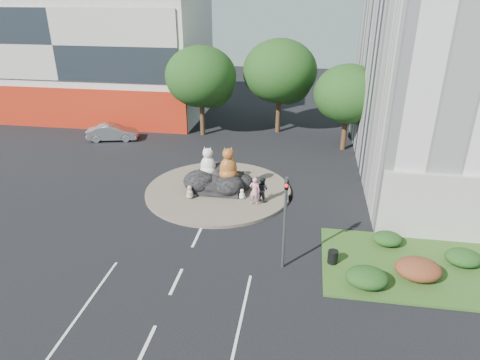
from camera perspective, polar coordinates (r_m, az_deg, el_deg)
The scene contains 22 objects.
ground at distance 21.47m, azimuth -8.50°, elevation -13.24°, with size 120.00×120.00×0.00m, color black.
roundabout_island at distance 29.65m, azimuth -2.91°, elevation -1.40°, with size 10.00×10.00×0.20m, color brown.
rock_plinth at distance 29.42m, azimuth -2.94°, elevation -0.43°, with size 3.20×2.60×0.90m, color black, non-canonical shape.
shophouse_block at distance 50.42m, azimuth -19.77°, elevation 15.35°, with size 25.20×12.30×17.40m.
grass_verge at distance 23.91m, azimuth 23.14°, elevation -10.65°, with size 10.00×6.00×0.12m, color #294A18.
tree_left at distance 40.08m, azimuth -5.12°, elevation 13.22°, with size 6.46×6.46×8.27m.
tree_mid at distance 40.90m, azimuth 5.42°, elevation 13.88°, with size 6.84×6.84×8.76m.
tree_right at distance 37.24m, azimuth 14.30°, elevation 10.72°, with size 5.70×5.70×7.30m.
hedge_near_green at distance 21.39m, azimuth 16.56°, elevation -12.36°, with size 2.00×1.60×0.90m, color black.
hedge_red at distance 22.68m, azimuth 22.67°, elevation -10.91°, with size 2.20×1.76×0.99m, color #512415.
hedge_mid_green at distance 24.66m, azimuth 27.62°, elevation -9.15°, with size 1.80×1.44×0.81m, color black.
hedge_back_green at distance 24.82m, azimuth 19.06°, elevation -7.41°, with size 1.60×1.28×0.72m, color black.
traffic_light at distance 20.38m, azimuth 6.37°, elevation -3.21°, with size 0.44×1.24×5.00m.
street_lamp at distance 26.49m, azimuth 24.19°, elevation 3.60°, with size 2.34×0.22×8.06m.
cat_white at distance 29.32m, azimuth -4.30°, elevation 2.55°, with size 1.21×1.05×2.01m, color silver, non-canonical shape.
cat_tabby at distance 28.61m, azimuth -1.57°, elevation 2.30°, with size 1.36×1.17×2.26m, color #BF5B27, non-canonical shape.
kitten_calico at distance 28.37m, azimuth -6.70°, elevation -1.53°, with size 0.56×0.49×0.93m, color beige, non-canonical shape.
kitten_white at distance 28.15m, azimuth 0.27°, elevation -1.82°, with size 0.43×0.37×0.71m, color silver, non-canonical shape.
pedestrian_pink at distance 27.19m, azimuth 1.98°, elevation -1.46°, with size 0.69×0.45×1.88m, color pink.
pedestrian_dark at distance 27.68m, azimuth 3.01°, elevation -1.23°, with size 0.81×0.63×1.67m, color black.
parked_car at distance 41.18m, azimuth -16.64°, elevation 6.11°, with size 1.58×4.52×1.49m, color #ABAEB3.
litter_bin at distance 22.59m, azimuth 12.27°, elevation -9.98°, with size 0.53×0.53×0.69m, color black.
Camera 1 is at (5.70, -16.05, 13.06)m, focal length 32.00 mm.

